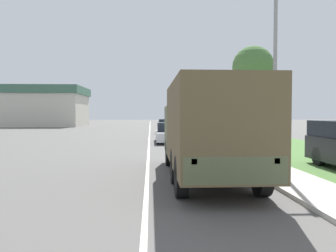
{
  "coord_description": "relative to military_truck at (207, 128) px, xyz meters",
  "views": [
    {
      "loc": [
        0.12,
        1.72,
        2.1
      ],
      "look_at": [
        0.77,
        13.94,
        1.66
      ],
      "focal_mm": 35.0,
      "sensor_mm": 36.0,
      "label": 1
    }
  ],
  "objects": [
    {
      "name": "ground_plane",
      "position": [
        -1.92,
        27.83,
        -1.67
      ],
      "size": [
        180.0,
        180.0,
        0.0
      ],
      "primitive_type": "plane",
      "color": "#565451"
    },
    {
      "name": "lamp_post",
      "position": [
        2.61,
        1.55,
        2.42
      ],
      "size": [
        1.69,
        0.24,
        6.61
      ],
      "color": "gray",
      "rests_on": "sidewalk_right"
    },
    {
      "name": "car_second_ahead",
      "position": [
        -0.12,
        24.88,
        -0.96
      ],
      "size": [
        1.8,
        4.46,
        1.57
      ],
      "color": "#336B3D",
      "rests_on": "ground"
    },
    {
      "name": "sidewalk_right",
      "position": [
        2.58,
        27.83,
        -1.61
      ],
      "size": [
        1.8,
        120.0,
        0.12
      ],
      "color": "beige",
      "rests_on": "ground"
    },
    {
      "name": "building_distant",
      "position": [
        -21.82,
        49.39,
        1.85
      ],
      "size": [
        16.29,
        12.43,
        6.96
      ],
      "color": "beige",
      "rests_on": "ground"
    },
    {
      "name": "tree_far_right",
      "position": [
        6.17,
        30.59,
        3.7
      ],
      "size": [
        2.81,
        2.81,
        6.8
      ],
      "color": "#4C3D2D",
      "rests_on": "grass_strip_right"
    },
    {
      "name": "grass_strip_right",
      "position": [
        6.98,
        27.83,
        -1.66
      ],
      "size": [
        7.0,
        120.0,
        0.02
      ],
      "color": "#4C7538",
      "rests_on": "ground"
    },
    {
      "name": "military_truck",
      "position": [
        0.0,
        0.0,
        0.0
      ],
      "size": [
        2.37,
        7.78,
        3.03
      ],
      "color": "#545B3D",
      "rests_on": "ground"
    },
    {
      "name": "lane_centre_stripe",
      "position": [
        -1.92,
        27.83,
        -1.67
      ],
      "size": [
        0.12,
        120.0,
        0.0
      ],
      "color": "silver",
      "rests_on": "ground"
    },
    {
      "name": "tree_mid_right",
      "position": [
        5.95,
        14.05,
        4.01
      ],
      "size": [
        3.1,
        3.1,
        7.25
      ],
      "color": "#4C3D2D",
      "rests_on": "grass_strip_right"
    },
    {
      "name": "car_nearest_ahead",
      "position": [
        -0.49,
        13.96,
        -1.0
      ],
      "size": [
        1.82,
        4.81,
        1.48
      ],
      "color": "silver",
      "rests_on": "ground"
    }
  ]
}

